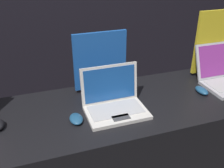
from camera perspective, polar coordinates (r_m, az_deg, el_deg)
display_counter at (r=1.85m, az=-0.35°, el=-17.75°), size 2.13×0.64×0.97m
laptop_middle at (r=1.49m, az=0.41°, el=-3.74°), size 0.34×0.26×0.24m
mouse_middle at (r=1.43m, az=-7.80°, el=-7.51°), size 0.07×0.11×0.03m
promo_stand_middle at (r=1.65m, az=-2.57°, el=4.44°), size 0.34×0.07×0.39m
mouse_back at (r=1.78m, az=18.94°, el=-1.34°), size 0.06×0.11×0.04m
promo_stand_back at (r=2.01m, az=21.43°, el=8.01°), size 0.32×0.07×0.47m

